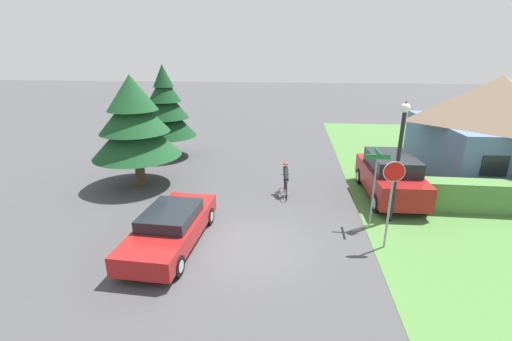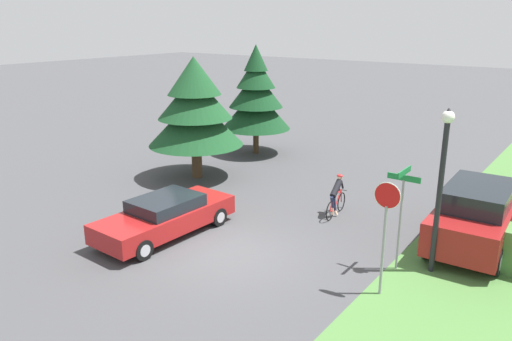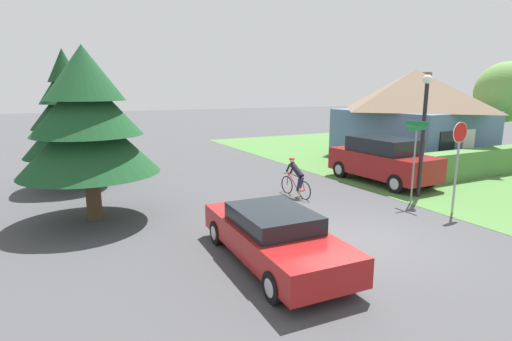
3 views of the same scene
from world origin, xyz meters
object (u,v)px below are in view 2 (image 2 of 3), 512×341
Objects in this scene: parked_suv_right at (476,215)px; street_lamp at (442,174)px; cyclist at (336,196)px; conifer_tall_far at (256,97)px; stop_sign at (386,218)px; conifer_tall_near at (195,108)px; sedan_left_lane at (166,216)px; street_name_sign at (402,202)px.

street_lamp is (-0.50, -2.41, 1.83)m from parked_suv_right.
cyclist is 0.32× the size of conifer_tall_far.
stop_sign reaches higher than cyclist.
sedan_left_lane is at bearing -56.74° from conifer_tall_near.
street_name_sign reaches higher than sedan_left_lane.
cyclist is 5.49m from stop_sign.
sedan_left_lane is at bearing -162.70° from street_name_sign.
street_lamp is 11.36m from conifer_tall_near.
conifer_tall_far reaches higher than cyclist.
street_name_sign is at bearing -70.39° from sedan_left_lane.
conifer_tall_far is at bearing 94.14° from conifer_tall_near.
street_lamp is at bearing 26.91° from street_name_sign.
street_name_sign is at bearing -134.41° from cyclist.
conifer_tall_near is (-3.39, 5.16, 2.43)m from sedan_left_lane.
conifer_tall_near is at bearing 86.93° from parked_suv_right.
street_lamp is (7.67, 2.55, 2.17)m from sedan_left_lane.
cyclist is 4.31m from street_name_sign.
sedan_left_lane is at bearing 136.69° from cyclist.
street_name_sign is (-0.83, -0.42, -0.83)m from street_lamp.
conifer_tall_near is (-7.01, 0.46, 2.36)m from cyclist.
parked_suv_right is 0.88× the size of conifer_tall_far.
street_lamp is 0.87× the size of conifer_tall_near.
stop_sign is 0.54× the size of conifer_tall_far.
cyclist is 0.39× the size of street_lamp.
conifer_tall_far is at bearing 143.22° from street_name_sign.
conifer_tall_near is at bearing 35.56° from sedan_left_lane.
street_name_sign is (-0.16, 1.54, -0.07)m from stop_sign.
street_lamp is at bearing 166.27° from parked_suv_right.
conifer_tall_far reaches higher than stop_sign.
parked_suv_right is 11.74m from conifer_tall_near.
stop_sign is 11.39m from conifer_tall_near.
stop_sign reaches higher than parked_suv_right.
conifer_tall_far is at bearing -42.24° from stop_sign.
parked_suv_right is 1.63× the size of stop_sign.
stop_sign is 2.20m from street_lamp.
street_name_sign is at bearing -36.78° from conifer_tall_far.
cyclist is (3.62, 4.70, 0.07)m from sedan_left_lane.
stop_sign is at bearing -146.30° from cyclist.
conifer_tall_near reaches higher than cyclist.
stop_sign is 14.32m from conifer_tall_far.
stop_sign reaches higher than sedan_left_lane.
street_lamp is 13.64m from conifer_tall_far.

